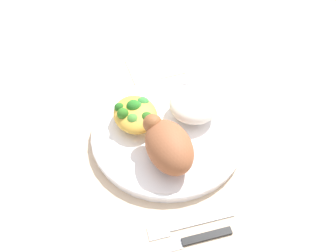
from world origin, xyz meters
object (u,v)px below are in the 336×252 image
rice_pile (194,105)px  napkin (156,66)px  plate (168,133)px  roasted_chicken (168,145)px  knife (183,242)px  mac_cheese_with_broccoli (135,113)px  fork (186,225)px

rice_pile → napkin: bearing=2.7°
plate → rice_pile: 0.07m
plate → napkin: plate is taller
roasted_chicken → knife: 0.16m
mac_cheese_with_broccoli → roasted_chicken: bearing=-166.2°
knife → rice_pile: bearing=-28.0°
fork → napkin: 0.39m
rice_pile → mac_cheese_with_broccoli: same height
mac_cheese_with_broccoli → napkin: mac_cheese_with_broccoli is taller
napkin → fork: bearing=166.2°
plate → roasted_chicken: roasted_chicken is taller
roasted_chicken → fork: roasted_chicken is taller
plate → roasted_chicken: 0.08m
roasted_chicken → rice_pile: (0.08, -0.09, -0.01)m
rice_pile → mac_cheese_with_broccoli: 0.11m
rice_pile → roasted_chicken: bearing=133.2°
fork → roasted_chicken: bearing=-8.3°
roasted_chicken → fork: 0.13m
plate → fork: size_ratio=2.03×
knife → roasted_chicken: bearing=-13.2°
fork → mac_cheese_with_broccoli: bearing=1.9°
rice_pile → fork: size_ratio=0.67×
knife → fork: bearing=-34.7°
plate → mac_cheese_with_broccoli: mac_cheese_with_broccoli is taller
rice_pile → napkin: (0.18, 0.01, -0.04)m
mac_cheese_with_broccoli → knife: size_ratio=0.51×
rice_pile → plate: bearing=109.4°
rice_pile → fork: rice_pile is taller
plate → knife: (-0.20, 0.06, -0.01)m
napkin → knife: bearing=164.8°
plate → fork: (-0.18, 0.04, -0.01)m
napkin → mac_cheese_with_broccoli: bearing=147.6°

